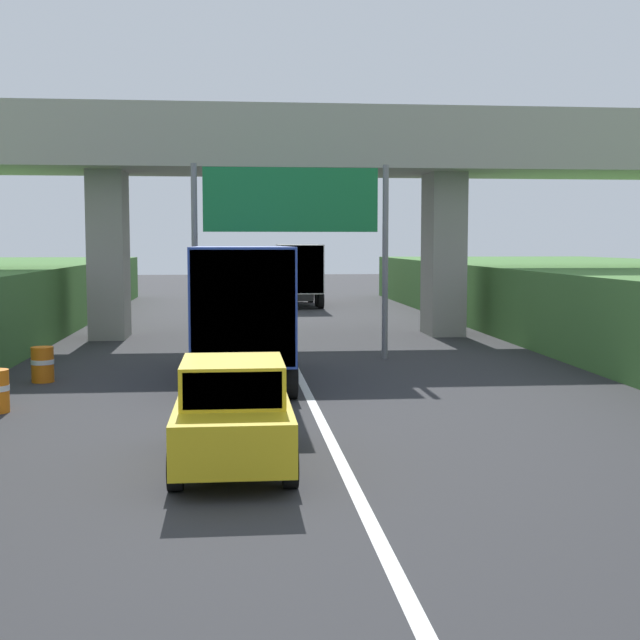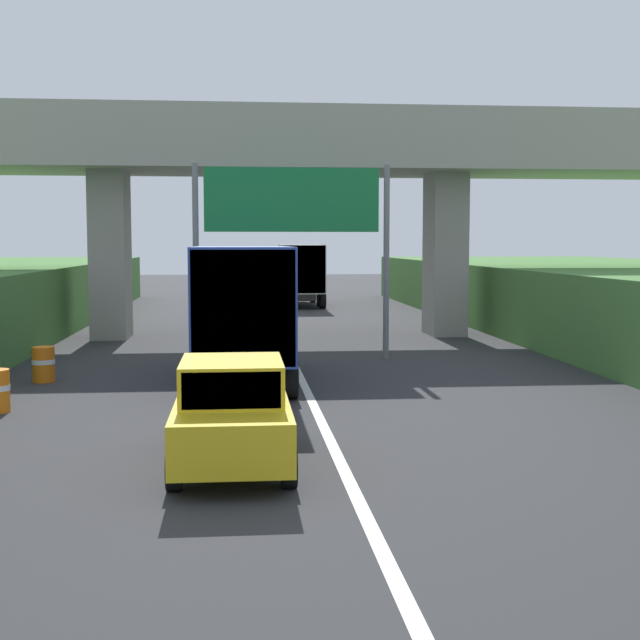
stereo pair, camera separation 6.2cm
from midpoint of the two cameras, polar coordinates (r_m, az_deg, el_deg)
name	(u,v)px [view 1 (the left image)]	position (r m, az deg, el deg)	size (l,w,h in m)	color
lane_centre_stripe	(292,361)	(26.20, -1.94, -2.67)	(0.20, 95.96, 0.01)	white
overpass_bridge	(279,167)	(33.07, -2.76, 9.99)	(40.00, 4.80, 8.36)	#9E998E
overhead_highway_sign	(291,214)	(26.09, -1.98, 6.92)	(5.88, 0.18, 5.86)	slate
truck_blue	(242,307)	(21.86, -5.22, 0.86)	(2.44, 7.30, 3.44)	black
truck_orange	(298,271)	(49.01, -1.49, 3.20)	(2.44, 7.30, 3.44)	black
car_yellow	(233,414)	(13.81, -5.84, -6.11)	(1.86, 4.10, 1.72)	gold
construction_barrel_5	(43,364)	(23.24, -17.77, -2.77)	(0.57, 0.57, 0.90)	orange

